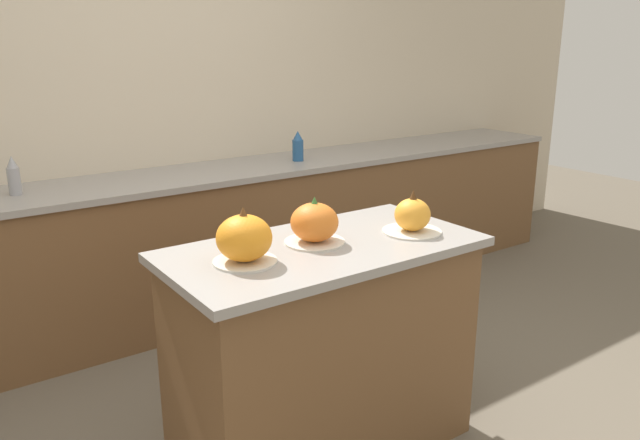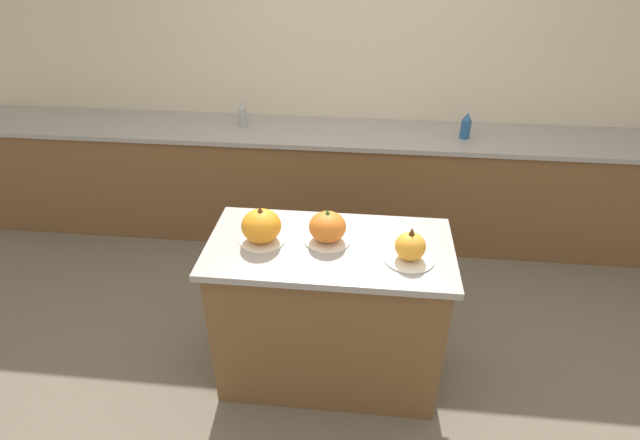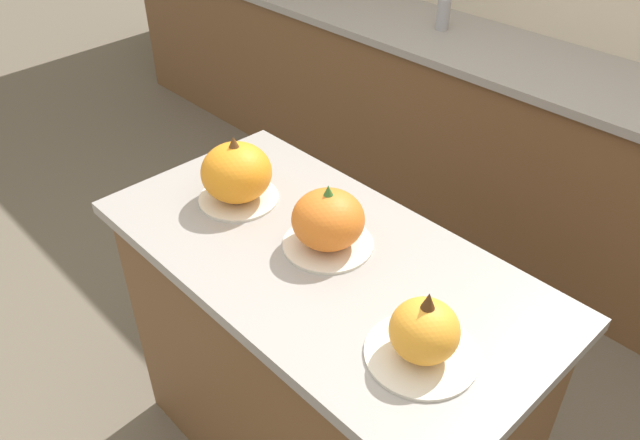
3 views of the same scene
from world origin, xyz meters
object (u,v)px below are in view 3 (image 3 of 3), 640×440
at_px(pumpkin_cake_left, 236,174).
at_px(bottle_short, 444,9).
at_px(pumpkin_cake_center, 328,221).
at_px(pumpkin_cake_right, 424,334).

relative_size(pumpkin_cake_left, bottle_short, 1.15).
distance_m(pumpkin_cake_center, bottle_short, 1.68).
xyz_separation_m(pumpkin_cake_center, pumpkin_cake_right, (0.40, -0.12, -0.01)).
distance_m(pumpkin_cake_left, pumpkin_cake_right, 0.72).
relative_size(pumpkin_cake_right, bottle_short, 1.22).
relative_size(pumpkin_cake_center, pumpkin_cake_right, 0.97).
xyz_separation_m(pumpkin_cake_left, bottle_short, (-0.46, 1.53, 0.01)).
xyz_separation_m(pumpkin_cake_right, bottle_short, (-1.18, 1.61, 0.03)).
bearing_deg(pumpkin_cake_right, pumpkin_cake_center, 163.83).
xyz_separation_m(pumpkin_cake_left, pumpkin_cake_center, (0.32, 0.04, -0.01)).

